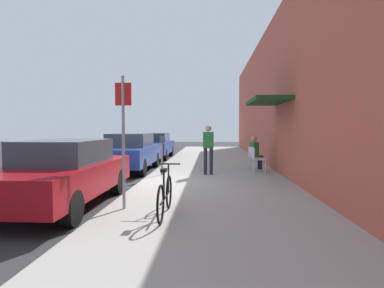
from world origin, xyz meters
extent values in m
plane|color=#2D2D30|center=(0.00, 0.00, 0.00)|extent=(60.00, 60.00, 0.00)
cube|color=#9E9B93|center=(2.25, 2.00, 0.06)|extent=(4.50, 32.00, 0.12)
cube|color=#BC5442|center=(4.65, 2.00, 3.00)|extent=(0.30, 32.00, 6.00)
cube|color=#19471E|center=(3.95, 1.42, 2.60)|extent=(1.10, 2.80, 0.12)
cube|color=maroon|center=(-1.10, -2.54, 0.63)|extent=(1.80, 4.40, 0.62)
cube|color=#333D47|center=(-1.10, -2.39, 1.19)|extent=(1.48, 2.11, 0.51)
cylinder|color=black|center=(-0.31, -1.18, 0.32)|extent=(0.22, 0.64, 0.64)
cylinder|color=black|center=(-1.89, -1.18, 0.32)|extent=(0.22, 0.64, 0.64)
cylinder|color=black|center=(-0.31, -3.90, 0.32)|extent=(0.22, 0.64, 0.64)
cube|color=navy|center=(-1.10, 3.18, 0.65)|extent=(1.80, 4.40, 0.66)
cube|color=#333D47|center=(-1.10, 3.33, 1.24)|extent=(1.48, 2.11, 0.51)
cylinder|color=black|center=(-0.31, 4.54, 0.32)|extent=(0.22, 0.64, 0.64)
cylinder|color=black|center=(-1.89, 4.54, 0.32)|extent=(0.22, 0.64, 0.64)
cylinder|color=black|center=(-0.31, 1.82, 0.32)|extent=(0.22, 0.64, 0.64)
cylinder|color=black|center=(-1.89, 1.82, 0.32)|extent=(0.22, 0.64, 0.64)
cube|color=navy|center=(-1.10, 8.67, 0.63)|extent=(1.80, 4.40, 0.62)
cube|color=#333D47|center=(-1.10, 8.82, 1.18)|extent=(1.48, 2.11, 0.49)
cylinder|color=black|center=(-0.31, 10.03, 0.32)|extent=(0.22, 0.64, 0.64)
cylinder|color=black|center=(-1.89, 10.03, 0.32)|extent=(0.22, 0.64, 0.64)
cylinder|color=black|center=(-0.31, 7.30, 0.32)|extent=(0.22, 0.64, 0.64)
cylinder|color=black|center=(-1.89, 7.30, 0.32)|extent=(0.22, 0.64, 0.64)
cylinder|color=slate|center=(0.45, 1.46, 0.67)|extent=(0.07, 0.07, 1.10)
cube|color=#383D42|center=(0.45, 1.46, 1.33)|extent=(0.12, 0.10, 0.22)
cylinder|color=gray|center=(0.40, -3.09, 1.42)|extent=(0.06, 0.06, 2.60)
cube|color=red|center=(0.40, -3.07, 2.37)|extent=(0.32, 0.02, 0.44)
torus|color=black|center=(1.28, -3.02, 0.45)|extent=(0.04, 0.66, 0.66)
torus|color=black|center=(1.28, -4.07, 0.45)|extent=(0.04, 0.66, 0.66)
cylinder|color=black|center=(1.28, -3.55, 0.45)|extent=(0.04, 1.05, 0.04)
cylinder|color=black|center=(1.28, -3.70, 0.70)|extent=(0.04, 0.04, 0.50)
cube|color=black|center=(1.28, -3.70, 0.97)|extent=(0.10, 0.20, 0.06)
cylinder|color=black|center=(1.28, -3.07, 0.73)|extent=(0.03, 0.03, 0.56)
cylinder|color=black|center=(1.28, -3.07, 1.01)|extent=(0.46, 0.03, 0.03)
cylinder|color=silver|center=(4.03, 2.50, 0.34)|extent=(0.04, 0.04, 0.45)
cylinder|color=silver|center=(4.04, 2.12, 0.34)|extent=(0.04, 0.04, 0.45)
cylinder|color=silver|center=(3.65, 2.49, 0.34)|extent=(0.04, 0.04, 0.45)
cylinder|color=silver|center=(3.66, 2.11, 0.34)|extent=(0.04, 0.04, 0.45)
cube|color=silver|center=(3.85, 2.30, 0.59)|extent=(0.45, 0.45, 0.03)
cube|color=silver|center=(3.64, 2.30, 0.79)|extent=(0.04, 0.44, 0.40)
cylinder|color=silver|center=(3.96, 3.33, 0.34)|extent=(0.04, 0.04, 0.45)
cylinder|color=silver|center=(4.09, 2.97, 0.34)|extent=(0.04, 0.04, 0.45)
cylinder|color=silver|center=(3.60, 3.20, 0.34)|extent=(0.04, 0.04, 0.45)
cylinder|color=silver|center=(3.73, 2.85, 0.34)|extent=(0.04, 0.04, 0.45)
cube|color=silver|center=(3.85, 3.09, 0.59)|extent=(0.56, 0.56, 0.03)
cube|color=silver|center=(3.65, 3.02, 0.79)|extent=(0.18, 0.42, 0.40)
cylinder|color=#232838|center=(3.98, 3.24, 0.35)|extent=(0.11, 0.11, 0.47)
cylinder|color=#232838|center=(3.86, 3.20, 0.59)|extent=(0.39, 0.25, 0.14)
cylinder|color=#232838|center=(4.05, 3.06, 0.35)|extent=(0.11, 0.11, 0.47)
cylinder|color=#232838|center=(3.93, 3.01, 0.59)|extent=(0.39, 0.25, 0.14)
cube|color=#267233|center=(3.77, 3.06, 0.89)|extent=(0.33, 0.41, 0.56)
sphere|color=tan|center=(3.77, 3.06, 1.30)|extent=(0.22, 0.22, 0.22)
cylinder|color=#232838|center=(1.92, 1.64, 0.57)|extent=(0.12, 0.12, 0.90)
cylinder|color=#232838|center=(2.12, 1.64, 0.57)|extent=(0.12, 0.12, 0.90)
cube|color=#267233|center=(2.02, 1.64, 1.30)|extent=(0.36, 0.22, 0.56)
sphere|color=tan|center=(2.02, 1.64, 1.71)|extent=(0.22, 0.22, 0.22)
camera|label=1|loc=(2.10, -9.21, 1.71)|focal=29.77mm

